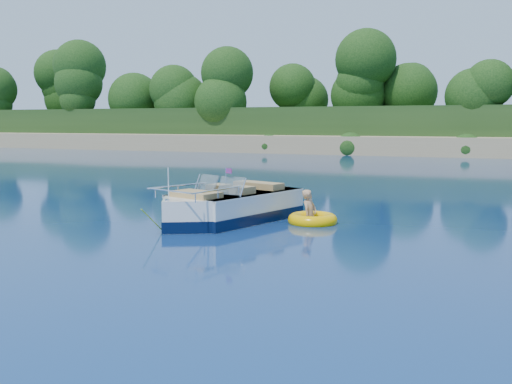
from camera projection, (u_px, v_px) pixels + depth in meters
ground at (303, 252)px, 11.78m from camera, size 160.00×160.00×0.00m
shoreline at (459, 136)px, 70.27m from camera, size 170.00×59.00×6.00m
treeline at (448, 88)px, 48.78m from camera, size 150.00×7.12×8.19m
motorboat at (227, 209)px, 15.29m from camera, size 2.94×5.24×1.80m
tow_tube at (313, 220)px, 15.12m from camera, size 1.59×1.59×0.35m
boy at (310, 222)px, 15.24m from camera, size 0.46×0.81×1.51m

